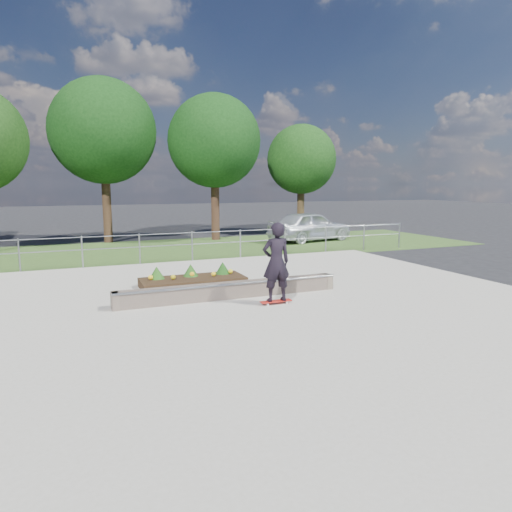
{
  "coord_description": "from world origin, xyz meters",
  "views": [
    {
      "loc": [
        -4.42,
        -9.65,
        3.01
      ],
      "look_at": [
        0.2,
        1.5,
        1.1
      ],
      "focal_mm": 32.0,
      "sensor_mm": 36.0,
      "label": 1
    }
  ],
  "objects_px": {
    "skateboarder": "(276,262)",
    "parked_car": "(310,226)",
    "grind_ledge": "(231,290)",
    "planter_bed": "(193,280)"
  },
  "relations": [
    {
      "from": "skateboarder",
      "to": "parked_car",
      "type": "distance_m",
      "value": 13.32
    },
    {
      "from": "grind_ledge",
      "to": "skateboarder",
      "type": "relative_size",
      "value": 2.94
    },
    {
      "from": "planter_bed",
      "to": "skateboarder",
      "type": "height_order",
      "value": "skateboarder"
    },
    {
      "from": "planter_bed",
      "to": "skateboarder",
      "type": "bearing_deg",
      "value": -63.75
    },
    {
      "from": "planter_bed",
      "to": "skateboarder",
      "type": "xyz_separation_m",
      "value": [
        1.38,
        -2.81,
        0.87
      ]
    },
    {
      "from": "grind_ledge",
      "to": "planter_bed",
      "type": "relative_size",
      "value": 2.0
    },
    {
      "from": "parked_car",
      "to": "grind_ledge",
      "type": "bearing_deg",
      "value": 130.22
    },
    {
      "from": "planter_bed",
      "to": "parked_car",
      "type": "xyz_separation_m",
      "value": [
        8.59,
        8.39,
        0.55
      ]
    },
    {
      "from": "grind_ledge",
      "to": "skateboarder",
      "type": "xyz_separation_m",
      "value": [
        0.83,
        -1.03,
        0.85
      ]
    },
    {
      "from": "skateboarder",
      "to": "parked_car",
      "type": "height_order",
      "value": "skateboarder"
    }
  ]
}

